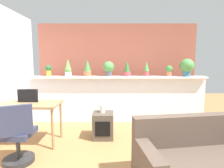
% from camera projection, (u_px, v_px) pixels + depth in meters
% --- Properties ---
extents(ground_plane, '(12.00, 12.00, 0.00)m').
position_uv_depth(ground_plane, '(121.00, 167.00, 2.58)').
color(ground_plane, '#9E7042').
extents(divider_wall, '(4.25, 0.16, 1.10)m').
position_uv_depth(divider_wall, '(117.00, 100.00, 4.50)').
color(divider_wall, white).
rests_on(divider_wall, ground).
extents(plant_shelf, '(4.25, 0.31, 0.04)m').
position_uv_depth(plant_shelf, '(117.00, 77.00, 4.39)').
color(plant_shelf, white).
rests_on(plant_shelf, divider_wall).
extents(brick_wall_behind, '(4.25, 0.10, 2.50)m').
position_uv_depth(brick_wall_behind, '(116.00, 70.00, 5.00)').
color(brick_wall_behind, '#9E5442').
rests_on(brick_wall_behind, ground).
extents(potted_plant_0, '(0.15, 0.15, 0.27)m').
position_uv_depth(potted_plant_0, '(48.00, 70.00, 4.40)').
color(potted_plant_0, gold).
rests_on(potted_plant_0, plant_shelf).
extents(potted_plant_1, '(0.16, 0.16, 0.42)m').
position_uv_depth(potted_plant_1, '(67.00, 68.00, 4.39)').
color(potted_plant_1, silver).
rests_on(potted_plant_1, plant_shelf).
extents(potted_plant_2, '(0.18, 0.18, 0.40)m').
position_uv_depth(potted_plant_2, '(87.00, 68.00, 4.36)').
color(potted_plant_2, '#C66B42').
rests_on(potted_plant_2, plant_shelf).
extents(potted_plant_3, '(0.26, 0.26, 0.36)m').
position_uv_depth(potted_plant_3, '(108.00, 68.00, 4.40)').
color(potted_plant_3, '#4C4C51').
rests_on(potted_plant_3, plant_shelf).
extents(potted_plant_4, '(0.18, 0.18, 0.38)m').
position_uv_depth(potted_plant_4, '(126.00, 69.00, 4.38)').
color(potted_plant_4, '#B7474C').
rests_on(potted_plant_4, plant_shelf).
extents(potted_plant_5, '(0.13, 0.13, 0.36)m').
position_uv_depth(potted_plant_5, '(146.00, 69.00, 4.37)').
color(potted_plant_5, '#B7474C').
rests_on(potted_plant_5, plant_shelf).
extents(potted_plant_6, '(0.16, 0.16, 0.26)m').
position_uv_depth(potted_plant_6, '(168.00, 70.00, 4.41)').
color(potted_plant_6, '#C66B42').
rests_on(potted_plant_6, plant_shelf).
extents(potted_plant_7, '(0.33, 0.33, 0.43)m').
position_uv_depth(potted_plant_7, '(186.00, 67.00, 4.34)').
color(potted_plant_7, '#386B84').
rests_on(potted_plant_7, plant_shelf).
extents(desk, '(1.10, 0.60, 0.75)m').
position_uv_depth(desk, '(28.00, 108.00, 3.25)').
color(desk, '#99754C').
rests_on(desk, ground).
extents(tv_monitor, '(0.36, 0.04, 0.24)m').
position_uv_depth(tv_monitor, '(27.00, 96.00, 3.31)').
color(tv_monitor, black).
rests_on(tv_monitor, desk).
extents(office_chair, '(0.51, 0.51, 0.91)m').
position_uv_depth(office_chair, '(17.00, 139.00, 2.60)').
color(office_chair, '#262628').
rests_on(office_chair, ground).
extents(side_cube_shelf, '(0.40, 0.41, 0.50)m').
position_uv_depth(side_cube_shelf, '(103.00, 125.00, 3.55)').
color(side_cube_shelf, '#4C4238').
rests_on(side_cube_shelf, ground).
extents(vase_on_shelf, '(0.11, 0.11, 0.16)m').
position_uv_depth(vase_on_shelf, '(102.00, 108.00, 3.55)').
color(vase_on_shelf, silver).
rests_on(vase_on_shelf, side_cube_shelf).
extents(couch, '(1.65, 0.98, 0.80)m').
position_uv_depth(couch, '(200.00, 162.00, 2.18)').
color(couch, brown).
rests_on(couch, ground).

